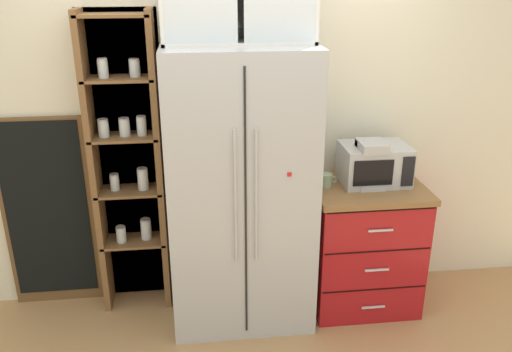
% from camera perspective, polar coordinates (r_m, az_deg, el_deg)
% --- Properties ---
extents(ground_plane, '(10.68, 10.68, 0.00)m').
position_cam_1_polar(ground_plane, '(3.82, -1.48, -14.50)').
color(ground_plane, tan).
extents(wall_back_cream, '(4.99, 0.10, 2.55)m').
position_cam_1_polar(wall_back_cream, '(3.62, -2.29, 5.96)').
color(wall_back_cream, silver).
rests_on(wall_back_cream, ground).
extents(refrigerator, '(0.91, 0.66, 1.84)m').
position_cam_1_polar(refrigerator, '(3.39, -1.68, -1.52)').
color(refrigerator, '#B7BABF').
rests_on(refrigerator, ground).
extents(pantry_shelf_column, '(0.50, 0.27, 2.03)m').
position_cam_1_polar(pantry_shelf_column, '(3.61, -13.62, 1.40)').
color(pantry_shelf_column, brown).
rests_on(pantry_shelf_column, ground).
extents(counter_cabinet, '(0.75, 0.61, 0.90)m').
position_cam_1_polar(counter_cabinet, '(3.78, 11.45, -7.24)').
color(counter_cabinet, '#A8161C').
rests_on(counter_cabinet, ground).
extents(microwave, '(0.44, 0.33, 0.26)m').
position_cam_1_polar(microwave, '(3.61, 12.64, 1.28)').
color(microwave, '#B7BABF').
rests_on(microwave, counter_cabinet).
extents(coffee_maker, '(0.17, 0.20, 0.31)m').
position_cam_1_polar(coffee_maker, '(3.54, 12.13, 1.40)').
color(coffee_maker, '#B7B7BC').
rests_on(coffee_maker, counter_cabinet).
extents(mug_sage, '(0.12, 0.08, 0.09)m').
position_cam_1_polar(mug_sage, '(3.50, 7.57, -0.47)').
color(mug_sage, '#8CA37F').
rests_on(mug_sage, counter_cabinet).
extents(bottle_clear, '(0.06, 0.06, 0.29)m').
position_cam_1_polar(bottle_clear, '(3.57, 12.03, 1.11)').
color(bottle_clear, silver).
rests_on(bottle_clear, counter_cabinet).
extents(chalkboard_menu, '(0.60, 0.04, 1.36)m').
position_cam_1_polar(chalkboard_menu, '(3.88, -21.50, -3.79)').
color(chalkboard_menu, brown).
rests_on(chalkboard_menu, ground).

